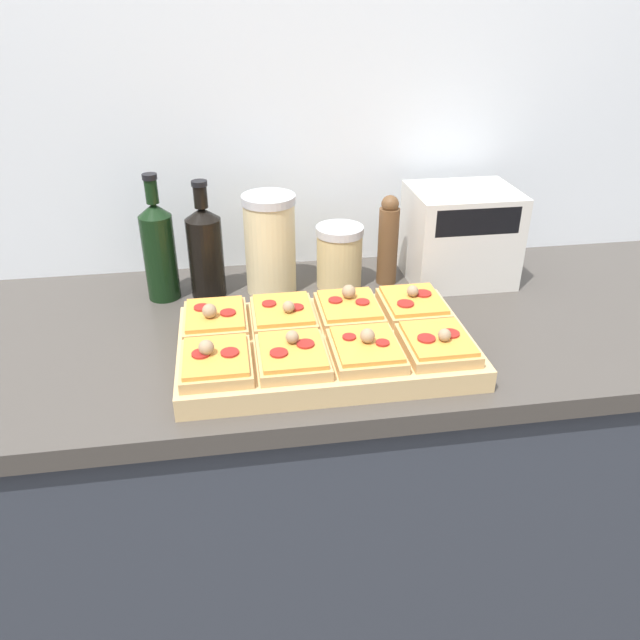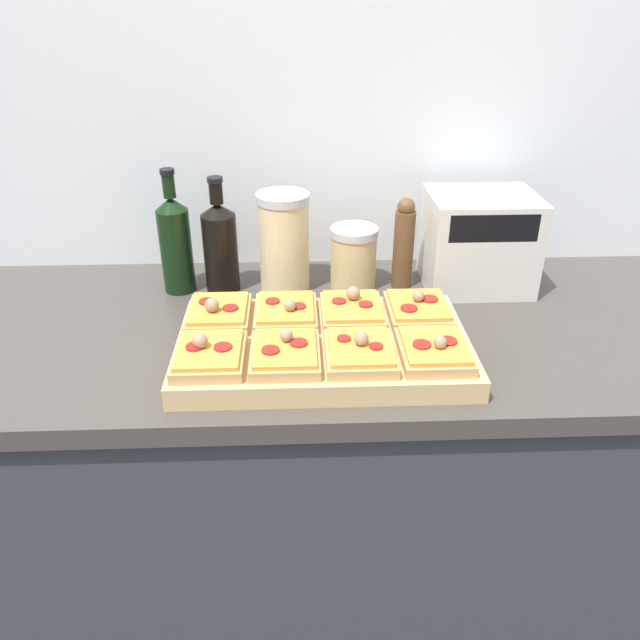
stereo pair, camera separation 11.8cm
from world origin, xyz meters
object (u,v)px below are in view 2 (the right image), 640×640
object	(u,v)px
wine_bottle	(220,245)
toaster_oven	(479,241)
cutting_board	(321,347)
grain_jar_tall	(284,242)
grain_jar_short	(353,258)
pepper_mill	(404,244)
olive_oil_bottle	(175,243)

from	to	relation	value
wine_bottle	toaster_oven	xyz separation A→B (m)	(0.58, -0.00, 0.00)
cutting_board	grain_jar_tall	world-z (taller)	grain_jar_tall
wine_bottle	grain_jar_tall	world-z (taller)	wine_bottle
grain_jar_short	toaster_oven	xyz separation A→B (m)	(0.28, -0.00, 0.04)
cutting_board	wine_bottle	size ratio (longest dim) A/B	2.07
grain_jar_tall	pepper_mill	world-z (taller)	grain_jar_tall
olive_oil_bottle	grain_jar_tall	size ratio (longest dim) A/B	1.25
grain_jar_tall	toaster_oven	distance (m)	0.44
olive_oil_bottle	grain_jar_short	world-z (taller)	olive_oil_bottle
cutting_board	olive_oil_bottle	xyz separation A→B (m)	(-0.31, 0.30, 0.09)
grain_jar_short	toaster_oven	distance (m)	0.29
grain_jar_short	pepper_mill	size ratio (longest dim) A/B	0.68
wine_bottle	pepper_mill	xyz separation A→B (m)	(0.41, 0.00, -0.00)
wine_bottle	toaster_oven	bearing A→B (deg)	-0.08
grain_jar_short	toaster_oven	world-z (taller)	toaster_oven
grain_jar_tall	olive_oil_bottle	bearing A→B (deg)	-180.00
wine_bottle	grain_jar_tall	xyz separation A→B (m)	(0.14, 0.00, 0.01)
olive_oil_bottle	wine_bottle	size ratio (longest dim) A/B	1.07
olive_oil_bottle	wine_bottle	bearing A→B (deg)	-0.00
olive_oil_bottle	grain_jar_tall	distance (m)	0.24
grain_jar_short	pepper_mill	distance (m)	0.12
olive_oil_bottle	pepper_mill	bearing A→B (deg)	0.00
grain_jar_tall	grain_jar_short	xyz separation A→B (m)	(0.16, 0.00, -0.04)
toaster_oven	olive_oil_bottle	bearing A→B (deg)	179.93
olive_oil_bottle	grain_jar_tall	xyz separation A→B (m)	(0.24, 0.00, -0.00)
pepper_mill	olive_oil_bottle	bearing A→B (deg)	180.00
cutting_board	pepper_mill	distance (m)	0.37
cutting_board	toaster_oven	xyz separation A→B (m)	(0.37, 0.30, 0.09)
grain_jar_tall	toaster_oven	bearing A→B (deg)	-0.11
grain_jar_tall	pepper_mill	size ratio (longest dim) A/B	1.06
cutting_board	toaster_oven	world-z (taller)	toaster_oven
cutting_board	pepper_mill	bearing A→B (deg)	56.63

